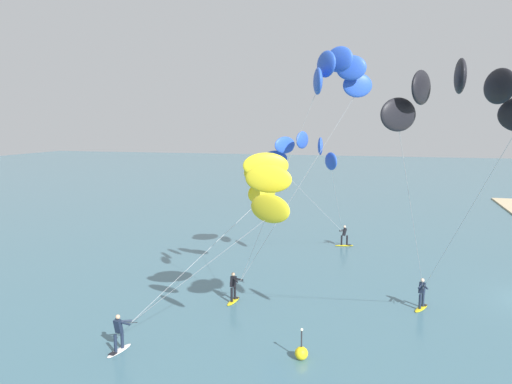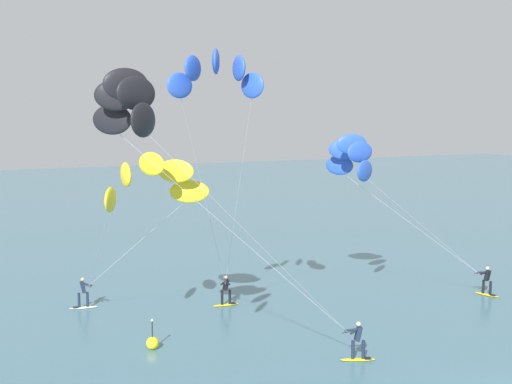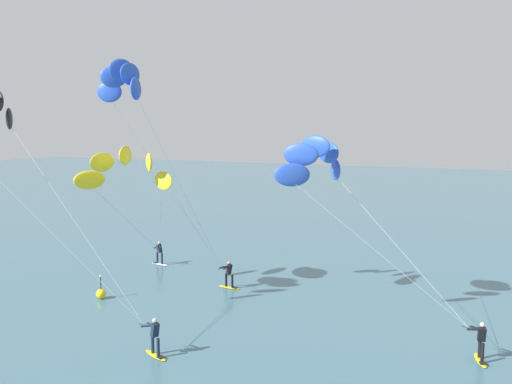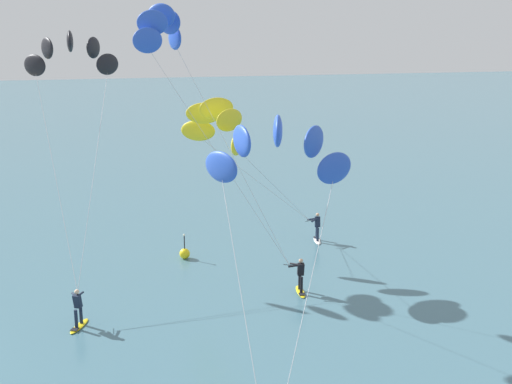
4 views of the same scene
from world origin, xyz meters
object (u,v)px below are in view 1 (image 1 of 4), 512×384
Objects in this scene: kitesurfer_far_out at (456,111)px; marker_buoy at (301,353)px; kitesurfer_downwind at (304,155)px; kitesurfer_mid_water at (332,86)px; kitesurfer_nearshore at (260,189)px.

kitesurfer_far_out is 8.59× the size of marker_buoy.
kitesurfer_downwind is 14.51m from marker_buoy.
kitesurfer_mid_water is 11.52m from marker_buoy.
kitesurfer_far_out is 1.22× the size of kitesurfer_downwind.
kitesurfer_mid_water reaches higher than kitesurfer_nearshore.
kitesurfer_downwind is 7.06× the size of marker_buoy.
kitesurfer_far_out reaches higher than marker_buoy.
kitesurfer_mid_water is 6.79m from kitesurfer_far_out.
kitesurfer_downwind is (9.42, 2.75, -3.65)m from kitesurfer_mid_water.
kitesurfer_downwind reaches higher than kitesurfer_nearshore.
kitesurfer_nearshore is at bearing 130.46° from kitesurfer_mid_water.
marker_buoy is (-0.57, -1.95, -6.78)m from kitesurfer_nearshore.
kitesurfer_downwind is (11.69, 0.08, 0.70)m from kitesurfer_nearshore.
kitesurfer_downwind is (14.28, 7.33, -2.45)m from kitesurfer_far_out.
kitesurfer_downwind is at bearing 0.38° from kitesurfer_nearshore.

